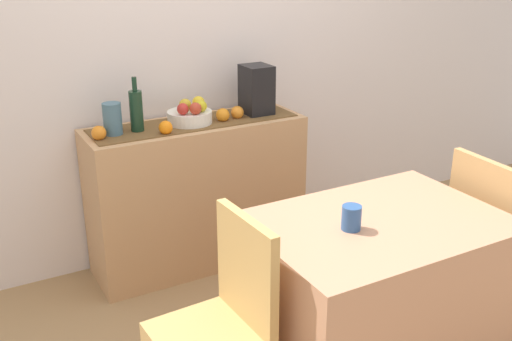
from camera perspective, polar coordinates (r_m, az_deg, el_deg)
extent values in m
cube|color=#A38054|center=(3.16, 3.65, -15.37)|extent=(6.40, 6.40, 0.02)
cube|color=silver|center=(3.63, -6.12, 12.74)|extent=(6.40, 0.06, 2.70)
cube|color=tan|center=(3.60, -5.58, -2.29)|extent=(1.27, 0.42, 0.89)
cube|color=brown|center=(3.45, -5.84, 4.58)|extent=(1.20, 0.32, 0.01)
cylinder|color=silver|center=(3.43, -6.36, 5.10)|extent=(0.25, 0.25, 0.07)
sphere|color=gold|center=(3.42, -6.78, 6.25)|extent=(0.07, 0.07, 0.07)
sphere|color=gold|center=(3.39, -5.26, 6.15)|extent=(0.07, 0.07, 0.07)
sphere|color=red|center=(3.34, -7.02, 5.85)|extent=(0.07, 0.07, 0.07)
sphere|color=gold|center=(3.46, -5.52, 6.50)|extent=(0.07, 0.07, 0.07)
sphere|color=#BA3C26|center=(3.34, -5.81, 5.92)|extent=(0.07, 0.07, 0.07)
cylinder|color=#173321|center=(3.31, -11.37, 5.54)|extent=(0.07, 0.07, 0.23)
cylinder|color=#173321|center=(3.27, -11.56, 8.10)|extent=(0.03, 0.03, 0.08)
cube|color=black|center=(3.58, 0.05, 7.71)|extent=(0.16, 0.18, 0.30)
cylinder|color=#456A7E|center=(3.28, -13.56, 4.78)|extent=(0.10, 0.10, 0.18)
sphere|color=orange|center=(3.26, -8.63, 4.08)|extent=(0.08, 0.08, 0.08)
sphere|color=orange|center=(3.46, -3.20, 5.32)|extent=(0.08, 0.08, 0.08)
sphere|color=orange|center=(3.51, -1.80, 5.58)|extent=(0.08, 0.08, 0.08)
sphere|color=orange|center=(3.23, -14.80, 3.49)|extent=(0.08, 0.08, 0.08)
cube|color=tan|center=(2.82, 11.17, -11.46)|extent=(1.10, 0.77, 0.74)
cylinder|color=#2D5593|center=(2.52, 9.11, -4.47)|extent=(0.08, 0.08, 0.11)
cube|color=tan|center=(2.35, -0.90, -9.44)|extent=(0.06, 0.40, 0.45)
cube|color=tan|center=(3.43, 21.88, -9.27)|extent=(0.42, 0.42, 0.45)
cube|color=tan|center=(3.11, 20.73, -2.95)|extent=(0.06, 0.40, 0.45)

